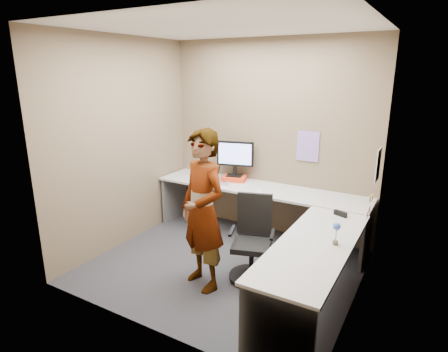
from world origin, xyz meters
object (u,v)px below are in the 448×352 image
Objects in this scene: monitor at (235,156)px; office_chair at (252,246)px; desk at (271,217)px; person at (203,211)px.

office_chair is (0.85, -1.15, -0.71)m from monitor.
office_chair is (-0.04, -0.42, -0.20)m from desk.
desk is at bearing 66.65° from office_chair.
desk is 5.69× the size of monitor.
desk is 1.25m from monitor.
monitor is at bearing 108.56° from office_chair.
desk is at bearing -54.14° from monitor.
desk is 0.47m from office_chair.
office_chair is 0.74m from person.
desk is 1.73× the size of person.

